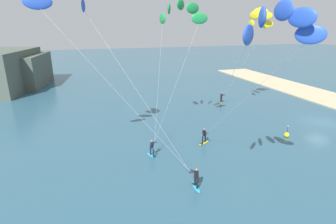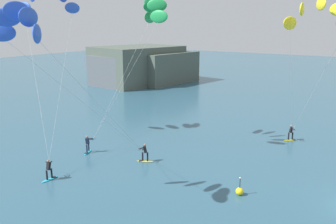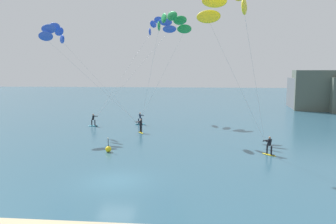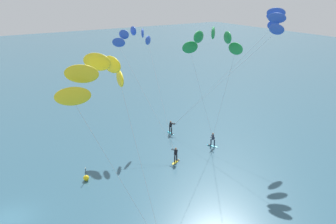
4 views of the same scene
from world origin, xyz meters
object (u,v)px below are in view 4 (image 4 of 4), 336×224
Objects in this scene: kitesurfer_far_out at (271,25)px; kitesurfer_downwind at (213,46)px; kitesurfer_nearshore at (100,82)px; marker_buoy at (86,178)px; kitesurfer_mid_water at (135,41)px.

kitesurfer_downwind is at bearing -74.51° from kitesurfer_far_out.
kitesurfer_far_out is at bearing 105.49° from kitesurfer_downwind.
kitesurfer_nearshore is at bearing -70.53° from kitesurfer_far_out.
kitesurfer_far_out is at bearing 109.47° from kitesurfer_nearshore.
kitesurfer_nearshore is 14.43m from kitesurfer_downwind.
kitesurfer_nearshore is 0.98× the size of kitesurfer_downwind.
kitesurfer_far_out reaches higher than kitesurfer_nearshore.
kitesurfer_nearshore is 16.02m from marker_buoy.
kitesurfer_far_out is at bearing 46.21° from kitesurfer_mid_water.
marker_buoy is at bearing 168.07° from kitesurfer_nearshore.
kitesurfer_far_out is 10.99m from kitesurfer_downwind.
kitesurfer_mid_water is at bearing -133.79° from kitesurfer_far_out.
kitesurfer_far_out reaches higher than kitesurfer_mid_water.
kitesurfer_far_out is 11.29× the size of marker_buoy.
kitesurfer_mid_water is at bearing 130.57° from marker_buoy.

